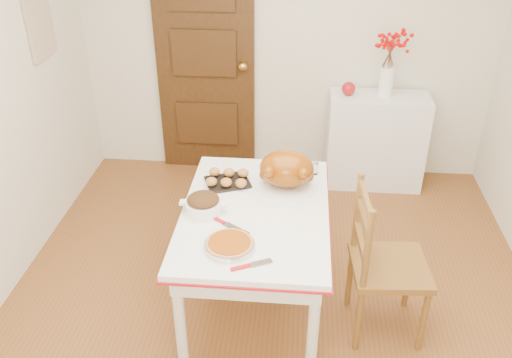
# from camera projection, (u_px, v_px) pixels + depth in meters

# --- Properties ---
(floor) EXTENTS (3.50, 4.00, 0.00)m
(floor) POSITION_uv_depth(u_px,v_px,m) (269.00, 319.00, 3.45)
(floor) COLOR brown
(floor) RESTS_ON ground
(wall_back) EXTENTS (3.50, 0.00, 2.50)m
(wall_back) POSITION_uv_depth(u_px,v_px,m) (287.00, 35.00, 4.53)
(wall_back) COLOR beige
(wall_back) RESTS_ON ground
(door_back) EXTENTS (0.85, 0.06, 2.06)m
(door_back) POSITION_uv_depth(u_px,v_px,m) (205.00, 60.00, 4.67)
(door_back) COLOR black
(door_back) RESTS_ON ground
(photo_board) EXTENTS (0.03, 0.35, 0.45)m
(photo_board) POSITION_uv_depth(u_px,v_px,m) (40.00, 25.00, 3.85)
(photo_board) COLOR #CEBF88
(photo_board) RESTS_ON ground
(sideboard) EXTENTS (0.82, 0.37, 0.82)m
(sideboard) POSITION_uv_depth(u_px,v_px,m) (375.00, 141.00, 4.71)
(sideboard) COLOR silver
(sideboard) RESTS_ON floor
(kitchen_table) EXTENTS (0.87, 1.27, 0.76)m
(kitchen_table) POSITION_uv_depth(u_px,v_px,m) (255.00, 261.00, 3.35)
(kitchen_table) COLOR white
(kitchen_table) RESTS_ON floor
(chair_oak) EXTENTS (0.46, 0.46, 0.98)m
(chair_oak) POSITION_uv_depth(u_px,v_px,m) (390.00, 264.00, 3.15)
(chair_oak) COLOR brown
(chair_oak) RESTS_ON floor
(berry_vase) EXTENTS (0.27, 0.27, 0.52)m
(berry_vase) POSITION_uv_depth(u_px,v_px,m) (388.00, 66.00, 4.37)
(berry_vase) COLOR white
(berry_vase) RESTS_ON sideboard
(apple) EXTENTS (0.11, 0.11, 0.11)m
(apple) POSITION_uv_depth(u_px,v_px,m) (349.00, 89.00, 4.49)
(apple) COLOR #A91318
(apple) RESTS_ON sideboard
(turkey_platter) EXTENTS (0.43, 0.36, 0.25)m
(turkey_platter) POSITION_uv_depth(u_px,v_px,m) (287.00, 171.00, 3.31)
(turkey_platter) COLOR brown
(turkey_platter) RESTS_ON kitchen_table
(pumpkin_pie) EXTENTS (0.29, 0.29, 0.05)m
(pumpkin_pie) POSITION_uv_depth(u_px,v_px,m) (229.00, 244.00, 2.84)
(pumpkin_pie) COLOR #893C09
(pumpkin_pie) RESTS_ON kitchen_table
(stuffing_dish) EXTENTS (0.29, 0.23, 0.11)m
(stuffing_dish) POSITION_uv_depth(u_px,v_px,m) (203.00, 204.00, 3.12)
(stuffing_dish) COLOR #452C14
(stuffing_dish) RESTS_ON kitchen_table
(rolls_tray) EXTENTS (0.32, 0.29, 0.07)m
(rolls_tray) POSITION_uv_depth(u_px,v_px,m) (228.00, 178.00, 3.40)
(rolls_tray) COLOR #B3742D
(rolls_tray) RESTS_ON kitchen_table
(pie_server) EXTENTS (0.23, 0.15, 0.01)m
(pie_server) POSITION_uv_depth(u_px,v_px,m) (251.00, 265.00, 2.72)
(pie_server) COLOR silver
(pie_server) RESTS_ON kitchen_table
(carving_knife) EXTENTS (0.25, 0.20, 0.01)m
(carving_knife) POSITION_uv_depth(u_px,v_px,m) (230.00, 225.00, 3.02)
(carving_knife) COLOR silver
(carving_knife) RESTS_ON kitchen_table
(drinking_glass) EXTENTS (0.07, 0.07, 0.12)m
(drinking_glass) POSITION_uv_depth(u_px,v_px,m) (274.00, 163.00, 3.52)
(drinking_glass) COLOR white
(drinking_glass) RESTS_ON kitchen_table
(shaker_pair) EXTENTS (0.10, 0.06, 0.09)m
(shaker_pair) POSITION_uv_depth(u_px,v_px,m) (311.00, 168.00, 3.50)
(shaker_pair) COLOR white
(shaker_pair) RESTS_ON kitchen_table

